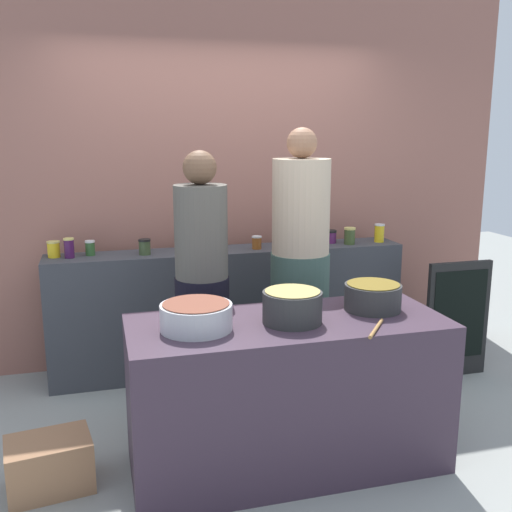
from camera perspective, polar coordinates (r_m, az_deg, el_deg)
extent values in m
plane|color=gray|center=(3.73, 1.48, -17.12)|extent=(12.00, 12.00, 0.00)
cube|color=#965F52|center=(4.67, -3.58, 8.17)|extent=(4.80, 0.12, 3.00)
cube|color=#3B3D43|center=(4.52, -2.51, -5.22)|extent=(2.70, 0.36, 0.95)
cube|color=#392938|center=(3.28, 3.06, -13.22)|extent=(1.70, 0.70, 0.84)
cylinder|color=gold|center=(4.35, -19.16, 0.56)|extent=(0.09, 0.09, 0.10)
cylinder|color=#D6C666|center=(4.34, -19.21, 1.30)|extent=(0.09, 0.09, 0.01)
cylinder|color=#401644|center=(4.29, -17.80, 0.67)|extent=(0.07, 0.07, 0.13)
cylinder|color=#D6C666|center=(4.28, -17.86, 1.59)|extent=(0.07, 0.07, 0.01)
cylinder|color=#30582A|center=(4.34, -15.90, 0.68)|extent=(0.07, 0.07, 0.09)
cylinder|color=silver|center=(4.33, -15.94, 1.37)|extent=(0.07, 0.07, 0.01)
cylinder|color=#3B4B2C|center=(4.28, -10.83, 0.79)|extent=(0.08, 0.08, 0.10)
cylinder|color=black|center=(4.27, -10.86, 1.53)|extent=(0.09, 0.09, 0.01)
cylinder|color=#3F1F45|center=(4.40, -6.68, 1.31)|extent=(0.07, 0.07, 0.11)
cylinder|color=#D6C666|center=(4.39, -6.70, 2.08)|extent=(0.07, 0.07, 0.01)
cylinder|color=#5E9123|center=(4.35, -5.04, 1.35)|extent=(0.08, 0.08, 0.13)
cylinder|color=#D6C666|center=(4.34, -5.06, 2.23)|extent=(0.08, 0.08, 0.01)
cylinder|color=brown|center=(4.40, 0.07, 1.26)|extent=(0.07, 0.07, 0.09)
cylinder|color=silver|center=(4.39, 0.07, 1.89)|extent=(0.07, 0.07, 0.01)
cylinder|color=#B53A23|center=(4.55, 2.98, 1.88)|extent=(0.06, 0.06, 0.13)
cylinder|color=black|center=(4.54, 2.99, 2.79)|extent=(0.07, 0.07, 0.02)
cylinder|color=#D25C20|center=(4.54, 4.83, 1.56)|extent=(0.09, 0.09, 0.09)
cylinder|color=black|center=(4.53, 4.84, 2.20)|extent=(0.09, 0.09, 0.01)
cylinder|color=#592157|center=(4.68, 7.33, 1.80)|extent=(0.09, 0.09, 0.09)
cylinder|color=black|center=(4.67, 7.34, 2.42)|extent=(0.09, 0.09, 0.02)
cylinder|color=#3C4E27|center=(4.64, 9.13, 1.86)|extent=(0.09, 0.09, 0.12)
cylinder|color=#D6C666|center=(4.63, 9.16, 2.67)|extent=(0.09, 0.09, 0.02)
cylinder|color=gold|center=(4.78, 11.96, 2.14)|extent=(0.08, 0.08, 0.13)
cylinder|color=silver|center=(4.77, 11.99, 3.00)|extent=(0.08, 0.08, 0.01)
cylinder|color=#B7B7BC|center=(2.98, -5.86, -5.94)|extent=(0.37, 0.37, 0.13)
cylinder|color=brown|center=(2.96, -5.89, -4.65)|extent=(0.34, 0.34, 0.00)
cylinder|color=#2D2D2D|center=(3.07, 3.56, -5.00)|extent=(0.31, 0.31, 0.17)
cylinder|color=tan|center=(3.05, 3.58, -3.44)|extent=(0.29, 0.29, 0.00)
cylinder|color=#2D2D2D|center=(3.35, 11.34, -3.96)|extent=(0.32, 0.32, 0.15)
cylinder|color=brown|center=(3.33, 11.39, -2.69)|extent=(0.29, 0.29, 0.00)
cylinder|color=#9E703D|center=(3.03, 11.66, -6.95)|extent=(0.19, 0.24, 0.02)
cylinder|color=black|center=(3.77, -5.17, -8.97)|extent=(0.34, 0.34, 0.93)
cylinder|color=#535048|center=(3.57, -5.40, 2.37)|extent=(0.33, 0.33, 0.57)
sphere|color=brown|center=(3.53, -5.53, 8.61)|extent=(0.21, 0.21, 0.21)
cylinder|color=#3E5950|center=(4.05, 4.23, -6.80)|extent=(0.40, 0.40, 1.02)
cylinder|color=#C6AE91|center=(3.86, 4.42, 4.83)|extent=(0.38, 0.38, 0.63)
sphere|color=#8C6047|center=(3.83, 4.52, 10.96)|extent=(0.20, 0.20, 0.20)
cube|color=#926646|center=(3.37, -19.53, -18.63)|extent=(0.46, 0.36, 0.27)
cube|color=black|center=(4.63, 19.06, -5.89)|extent=(0.51, 0.04, 0.88)
cube|color=black|center=(4.60, 19.25, -5.44)|extent=(0.43, 0.01, 0.67)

